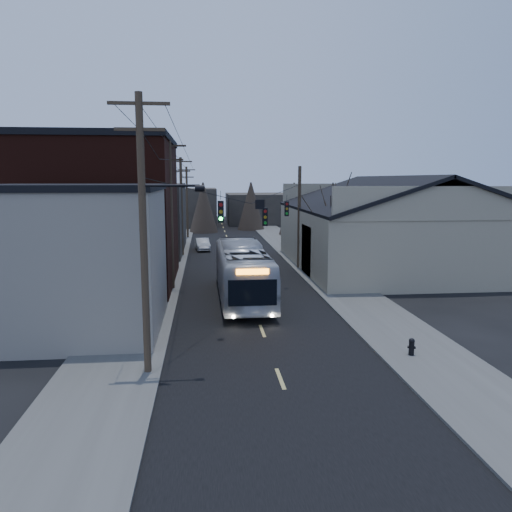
# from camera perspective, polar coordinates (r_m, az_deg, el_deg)

# --- Properties ---
(ground) EXTENTS (160.00, 160.00, 0.00)m
(ground) POSITION_cam_1_polar(r_m,az_deg,el_deg) (17.51, 3.80, -16.36)
(ground) COLOR black
(ground) RESTS_ON ground
(road_surface) EXTENTS (9.00, 110.00, 0.02)m
(road_surface) POSITION_cam_1_polar(r_m,az_deg,el_deg) (46.31, -2.36, -0.47)
(road_surface) COLOR black
(road_surface) RESTS_ON ground
(sidewalk_left) EXTENTS (4.00, 110.00, 0.12)m
(sidewalk_left) POSITION_cam_1_polar(r_m,az_deg,el_deg) (46.38, -10.40, -0.53)
(sidewalk_left) COLOR #474744
(sidewalk_left) RESTS_ON ground
(sidewalk_right) EXTENTS (4.00, 110.00, 0.12)m
(sidewalk_right) POSITION_cam_1_polar(r_m,az_deg,el_deg) (47.13, 5.55, -0.28)
(sidewalk_right) COLOR #474744
(sidewalk_right) RESTS_ON ground
(building_clapboard) EXTENTS (8.00, 8.00, 7.00)m
(building_clapboard) POSITION_cam_1_polar(r_m,az_deg,el_deg) (25.72, -19.88, -0.55)
(building_clapboard) COLOR gray
(building_clapboard) RESTS_ON ground
(building_brick) EXTENTS (10.00, 12.00, 10.00)m
(building_brick) POSITION_cam_1_polar(r_m,az_deg,el_deg) (36.45, -17.37, 4.54)
(building_brick) COLOR black
(building_brick) RESTS_ON ground
(building_left_far) EXTENTS (9.00, 14.00, 7.00)m
(building_left_far) POSITION_cam_1_polar(r_m,az_deg,el_deg) (52.22, -13.28, 4.21)
(building_left_far) COLOR #2F2A25
(building_left_far) RESTS_ON ground
(warehouse) EXTENTS (16.16, 20.60, 7.73)m
(warehouse) POSITION_cam_1_polar(r_m,az_deg,el_deg) (43.81, 15.27, 2.25)
(warehouse) COLOR gray
(warehouse) RESTS_ON ground
(building_far_left) EXTENTS (10.00, 12.00, 6.00)m
(building_far_left) POSITION_cam_1_polar(r_m,az_deg,el_deg) (80.82, -8.15, 5.53)
(building_far_left) COLOR #2F2A25
(building_far_left) RESTS_ON ground
(building_far_right) EXTENTS (12.00, 14.00, 5.00)m
(building_far_right) POSITION_cam_1_polar(r_m,az_deg,el_deg) (86.32, 0.69, 5.49)
(building_far_right) COLOR #2F2A25
(building_far_right) RESTS_ON ground
(bare_tree) EXTENTS (0.40, 0.40, 7.20)m
(bare_tree) POSITION_cam_1_polar(r_m,az_deg,el_deg) (37.00, 8.67, 2.72)
(bare_tree) COLOR black
(bare_tree) RESTS_ON ground
(utility_lines) EXTENTS (11.24, 45.28, 10.50)m
(utility_lines) POSITION_cam_1_polar(r_m,az_deg,el_deg) (39.85, -6.38, 5.15)
(utility_lines) COLOR #382B1E
(utility_lines) RESTS_ON ground
(bus) EXTENTS (2.99, 12.29, 3.42)m
(bus) POSITION_cam_1_polar(r_m,az_deg,el_deg) (31.13, -1.55, -1.83)
(bus) COLOR #B1B5BE
(bus) RESTS_ON ground
(parked_car) EXTENTS (1.75, 3.98, 1.27)m
(parked_car) POSITION_cam_1_polar(r_m,az_deg,el_deg) (52.90, -6.14, 1.33)
(parked_car) COLOR #A3A6AB
(parked_car) RESTS_ON ground
(fire_hydrant) EXTENTS (0.36, 0.25, 0.73)m
(fire_hydrant) POSITION_cam_1_polar(r_m,az_deg,el_deg) (22.23, 17.36, -9.78)
(fire_hydrant) COLOR black
(fire_hydrant) RESTS_ON sidewalk_right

